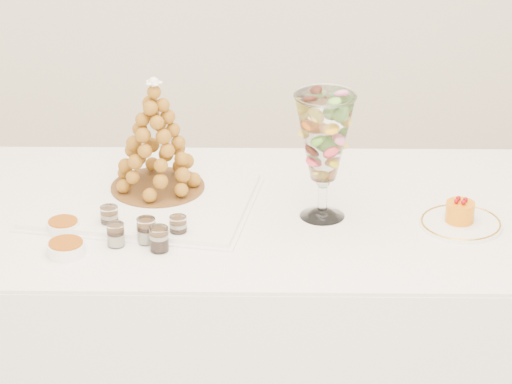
{
  "coord_description": "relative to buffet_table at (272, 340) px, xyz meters",
  "views": [
    {
      "loc": [
        -0.13,
        -2.68,
        2.33
      ],
      "look_at": [
        0.01,
        0.22,
        0.93
      ],
      "focal_mm": 85.0,
      "sensor_mm": 36.0,
      "label": 1
    }
  ],
  "objects": [
    {
      "name": "mousse_cake",
      "position": [
        0.5,
        -0.1,
        0.46
      ],
      "size": [
        0.08,
        0.08,
        0.07
      ],
      "color": "orange",
      "rests_on": "cake_plate"
    },
    {
      "name": "ramekin_back",
      "position": [
        -0.57,
        -0.09,
        0.43
      ],
      "size": [
        0.09,
        0.09,
        0.03
      ],
      "primitive_type": "cylinder",
      "color": "white",
      "rests_on": "buffet_table"
    },
    {
      "name": "lace_tray",
      "position": [
        -0.36,
        0.06,
        0.43
      ],
      "size": [
        0.67,
        0.56,
        0.02
      ],
      "primitive_type": "cube",
      "rotation": [
        0.0,
        0.0,
        -0.23
      ],
      "color": "white",
      "rests_on": "buffet_table"
    },
    {
      "name": "verrine_a",
      "position": [
        -0.44,
        -0.08,
        0.45
      ],
      "size": [
        0.05,
        0.05,
        0.06
      ],
      "primitive_type": "cylinder",
      "rotation": [
        0.0,
        0.0,
        -0.1
      ],
      "color": "white",
      "rests_on": "buffet_table"
    },
    {
      "name": "cake_plate",
      "position": [
        0.5,
        -0.11,
        0.42
      ],
      "size": [
        0.22,
        0.22,
        0.01
      ],
      "primitive_type": "cylinder",
      "color": "white",
      "rests_on": "buffet_table"
    },
    {
      "name": "ramekin_front",
      "position": [
        -0.55,
        -0.22,
        0.43
      ],
      "size": [
        0.1,
        0.1,
        0.03
      ],
      "primitive_type": "cylinder",
      "color": "white",
      "rests_on": "buffet_table"
    },
    {
      "name": "buffet_table",
      "position": [
        0.0,
        0.0,
        0.0
      ],
      "size": [
        2.25,
        1.01,
        0.84
      ],
      "rotation": [
        0.0,
        0.0,
        -0.06
      ],
      "color": "white",
      "rests_on": "ground"
    },
    {
      "name": "croquembouche",
      "position": [
        -0.32,
        0.13,
        0.6
      ],
      "size": [
        0.27,
        0.27,
        0.33
      ],
      "rotation": [
        0.0,
        0.0,
        -0.02
      ],
      "color": "brown",
      "rests_on": "lace_tray"
    },
    {
      "name": "verrine_d",
      "position": [
        -0.42,
        -0.18,
        0.45
      ],
      "size": [
        0.05,
        0.05,
        0.06
      ],
      "primitive_type": "cylinder",
      "rotation": [
        0.0,
        0.0,
        0.0
      ],
      "color": "white",
      "rests_on": "buffet_table"
    },
    {
      "name": "macaron_vase",
      "position": [
        0.13,
        -0.03,
        0.65
      ],
      "size": [
        0.16,
        0.16,
        0.35
      ],
      "color": "white",
      "rests_on": "buffet_table"
    },
    {
      "name": "verrine_e",
      "position": [
        -0.31,
        -0.21,
        0.45
      ],
      "size": [
        0.06,
        0.06,
        0.07
      ],
      "primitive_type": "cylinder",
      "rotation": [
        0.0,
        0.0,
        0.14
      ],
      "color": "white",
      "rests_on": "buffet_table"
    },
    {
      "name": "verrine_c",
      "position": [
        -0.26,
        -0.14,
        0.45
      ],
      "size": [
        0.06,
        0.06,
        0.06
      ],
      "primitive_type": "cylinder",
      "rotation": [
        0.0,
        0.0,
        -0.23
      ],
      "color": "white",
      "rests_on": "buffet_table"
    },
    {
      "name": "verrine_b",
      "position": [
        -0.34,
        -0.16,
        0.45
      ],
      "size": [
        0.06,
        0.06,
        0.07
      ],
      "primitive_type": "cylinder",
      "rotation": [
        0.0,
        0.0,
        0.19
      ],
      "color": "white",
      "rests_on": "buffet_table"
    }
  ]
}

